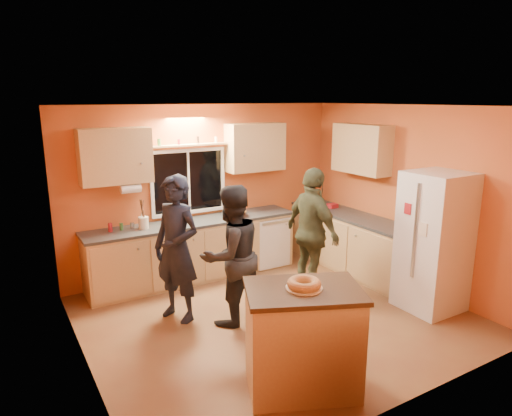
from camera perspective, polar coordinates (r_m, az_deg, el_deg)
ground at (r=5.93m, az=2.41°, el=-13.40°), size 4.50×4.50×0.00m
room_shell at (r=5.79m, az=1.34°, el=2.94°), size 4.54×4.04×2.61m
back_counter at (r=7.13m, az=-4.97°, el=-4.74°), size 4.23×0.62×0.90m
right_counter at (r=7.26m, az=13.28°, el=-4.73°), size 0.62×1.84×0.90m
refrigerator at (r=6.26m, az=21.36°, el=-3.96°), size 0.72×0.70×1.80m
island at (r=4.43m, az=5.84°, el=-15.91°), size 1.25×1.08×1.02m
bundt_pastry at (r=4.19m, az=6.02°, el=-9.40°), size 0.31×0.31×0.09m
person_left at (r=5.64m, az=-9.88°, el=-5.05°), size 0.68×0.78×1.81m
person_center at (r=5.49m, az=-3.11°, el=-5.95°), size 0.93×0.77×1.71m
person_right at (r=6.31m, az=7.05°, el=-3.04°), size 0.44×1.05×1.79m
mixing_bowl at (r=7.08m, az=-2.69°, el=-0.66°), size 0.47×0.47×0.09m
utensil_crock at (r=6.58m, az=-13.88°, el=-1.81°), size 0.14×0.14×0.17m
potted_plant at (r=6.57m, az=18.44°, el=-1.51°), size 0.31×0.28×0.31m
red_box at (r=7.72m, az=9.54°, el=0.28°), size 0.17×0.13×0.07m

